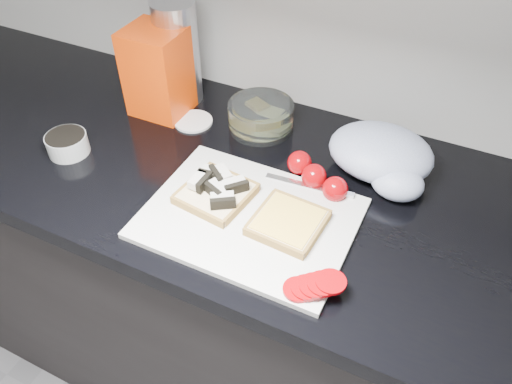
# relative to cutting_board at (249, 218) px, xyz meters

# --- Properties ---
(base_cabinet) EXTENTS (3.50, 0.60, 0.86)m
(base_cabinet) POSITION_rel_cutting_board_xyz_m (-0.13, 0.13, -0.48)
(base_cabinet) COLOR black
(base_cabinet) RESTS_ON ground
(countertop) EXTENTS (3.50, 0.64, 0.04)m
(countertop) POSITION_rel_cutting_board_xyz_m (-0.13, 0.13, -0.03)
(countertop) COLOR black
(countertop) RESTS_ON base_cabinet
(cutting_board) EXTENTS (0.40, 0.30, 0.01)m
(cutting_board) POSITION_rel_cutting_board_xyz_m (0.00, 0.00, 0.00)
(cutting_board) COLOR silver
(cutting_board) RESTS_ON countertop
(bread_left) EXTENTS (0.15, 0.15, 0.04)m
(bread_left) POSITION_rel_cutting_board_xyz_m (-0.08, 0.02, 0.02)
(bread_left) COLOR #CBB58F
(bread_left) RESTS_ON cutting_board
(bread_right) EXTENTS (0.14, 0.14, 0.02)m
(bread_right) POSITION_rel_cutting_board_xyz_m (0.08, 0.01, 0.01)
(bread_right) COLOR #CBB58F
(bread_right) RESTS_ON cutting_board
(tomato_slices) EXTENTS (0.11, 0.09, 0.02)m
(tomato_slices) POSITION_rel_cutting_board_xyz_m (0.18, -0.11, 0.02)
(tomato_slices) COLOR #920308
(tomato_slices) RESTS_ON cutting_board
(knife) EXTENTS (0.19, 0.03, 0.01)m
(knife) POSITION_rel_cutting_board_xyz_m (0.10, 0.13, 0.01)
(knife) COLOR silver
(knife) RESTS_ON cutting_board
(seed_tub) EXTENTS (0.09, 0.09, 0.05)m
(seed_tub) POSITION_rel_cutting_board_xyz_m (-0.46, 0.01, 0.02)
(seed_tub) COLOR #9DA2A2
(seed_tub) RESTS_ON countertop
(tub_lid) EXTENTS (0.12, 0.12, 0.01)m
(tub_lid) POSITION_rel_cutting_board_xyz_m (-0.27, 0.24, -0.00)
(tub_lid) COLOR white
(tub_lid) RESTS_ON countertop
(glass_bowl) EXTENTS (0.16, 0.16, 0.06)m
(glass_bowl) POSITION_rel_cutting_board_xyz_m (-0.11, 0.29, 0.03)
(glass_bowl) COLOR silver
(glass_bowl) RESTS_ON countertop
(bread_bag) EXTENTS (0.13, 0.13, 0.21)m
(bread_bag) POSITION_rel_cutting_board_xyz_m (-0.37, 0.25, 0.10)
(bread_bag) COLOR red
(bread_bag) RESTS_ON countertop
(steel_canister) EXTENTS (0.11, 0.11, 0.25)m
(steel_canister) POSITION_rel_cutting_board_xyz_m (-0.35, 0.32, 0.12)
(steel_canister) COLOR #B8B8BD
(steel_canister) RESTS_ON countertop
(grocery_bag) EXTENTS (0.22, 0.20, 0.10)m
(grocery_bag) POSITION_rel_cutting_board_xyz_m (0.19, 0.25, 0.04)
(grocery_bag) COLOR silver
(grocery_bag) RESTS_ON countertop
(whole_tomatoes) EXTENTS (0.15, 0.10, 0.05)m
(whole_tomatoes) POSITION_rel_cutting_board_xyz_m (0.08, 0.15, 0.02)
(whole_tomatoes) COLOR #920308
(whole_tomatoes) RESTS_ON countertop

